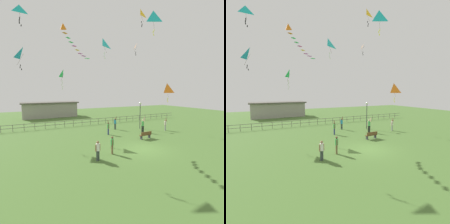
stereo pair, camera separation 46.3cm
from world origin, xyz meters
TOP-DOWN VIEW (x-y plane):
  - ground_plane at (0.00, 0.00)m, footprint 80.00×80.00m
  - lamppost at (5.30, 7.77)m, footprint 0.36×0.36m
  - park_bench at (2.57, 2.91)m, footprint 1.52×0.50m
  - person_0 at (-3.15, 0.25)m, footprint 0.29×0.47m
  - person_1 at (-0.35, 6.69)m, footprint 0.32×0.47m
  - person_2 at (-4.84, -0.56)m, footprint 0.47×0.30m
  - person_3 at (1.88, 9.01)m, footprint 0.30×0.52m
  - person_4 at (4.31, 5.78)m, footprint 0.41×0.53m
  - person_5 at (7.75, 5.19)m, footprint 0.48×0.31m
  - kite_0 at (2.76, 2.34)m, footprint 1.33×1.11m
  - kite_1 at (7.32, 11.65)m, footprint 0.80×0.94m
  - kite_2 at (-5.32, 8.52)m, footprint 0.79×0.96m
  - kite_3 at (-2.71, 3.07)m, footprint 1.22×1.04m
  - kite_4 at (3.02, 4.98)m, footprint 0.99×0.82m
  - kite_5 at (7.79, 5.19)m, footprint 1.26×1.12m
  - kite_6 at (-9.41, 10.12)m, footprint 1.30×1.23m
  - kite_7 at (-9.65, 7.11)m, footprint 1.07×0.60m
  - streamer_kite at (-5.99, 4.34)m, footprint 3.68×2.63m
  - waterfront_railing at (-0.23, 14.00)m, footprint 36.00×0.06m
  - pavilion_building at (-4.43, 26.00)m, footprint 11.22×4.17m

SIDE VIEW (x-z plane):
  - ground_plane at x=0.00m, z-range 0.00..0.00m
  - park_bench at x=2.57m, z-range 0.04..0.89m
  - waterfront_railing at x=-0.23m, z-range 0.15..1.10m
  - person_5 at x=7.75m, z-range 0.00..1.77m
  - person_0 at x=-3.15m, z-range 0.12..1.69m
  - person_1 at x=-0.35m, z-range 0.00..1.82m
  - person_2 at x=-4.84m, z-range 0.12..1.72m
  - person_3 at x=1.88m, z-range 0.00..1.89m
  - person_4 at x=4.31m, z-range 0.00..2.03m
  - pavilion_building at x=-4.43m, z-range 0.03..3.19m
  - lamppost at x=5.30m, z-range 0.93..4.84m
  - kite_5 at x=7.79m, z-range 4.48..7.00m
  - kite_2 at x=-5.32m, z-range 6.25..8.59m
  - kite_6 at x=-9.41m, z-range 8.39..10.86m
  - kite_3 at x=-2.71m, z-range 8.97..10.91m
  - streamer_kite at x=-5.99m, z-range 9.83..12.55m
  - kite_1 at x=7.32m, z-range 11.64..13.62m
  - kite_0 at x=2.76m, z-range 11.72..14.26m
  - kite_7 at x=-9.65m, z-range 12.16..14.18m
  - kite_4 at x=3.02m, z-range 13.37..15.41m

